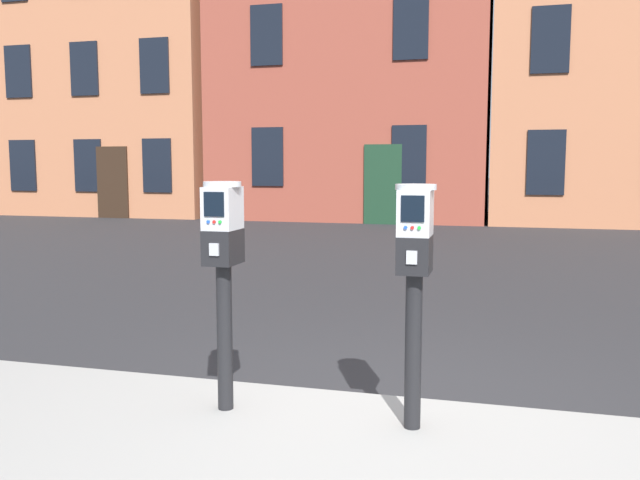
% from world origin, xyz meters
% --- Properties ---
extents(ground_plane, '(160.00, 160.00, 0.00)m').
position_xyz_m(ground_plane, '(0.00, 0.00, 0.00)').
color(ground_plane, '#28282B').
extents(parking_meter_near_kerb, '(0.22, 0.25, 1.33)m').
position_xyz_m(parking_meter_near_kerb, '(-0.92, -0.27, 1.06)').
color(parking_meter_near_kerb, black).
rests_on(parking_meter_near_kerb, sidewalk_slab).
extents(parking_meter_twin_adjacent, '(0.22, 0.25, 1.32)m').
position_xyz_m(parking_meter_twin_adjacent, '(0.17, -0.27, 1.05)').
color(parking_meter_twin_adjacent, black).
rests_on(parking_meter_twin_adjacent, sidewalk_slab).
extents(townhouse_green_painted, '(6.82, 7.10, 11.24)m').
position_xyz_m(townhouse_green_painted, '(-11.19, 17.07, 5.62)').
color(townhouse_green_painted, '#B7704C').
rests_on(townhouse_green_painted, ground_plane).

